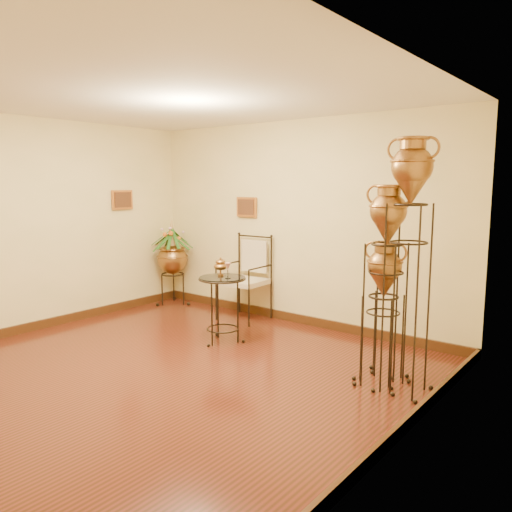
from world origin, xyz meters
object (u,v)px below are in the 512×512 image
Objects in this scene: amphora_mid at (386,285)px; side_table at (223,308)px; amphora_tall at (408,264)px; armchair at (244,278)px; planter_urn at (172,255)px.

amphora_mid is 2.19m from side_table.
amphora_tall is 3.04m from armchair.
planter_urn is at bearing 166.69° from amphora_tall.
amphora_tall is 4.44m from planter_urn.
side_table is at bearing -26.21° from planter_urn.
armchair is 1.17× the size of side_table.
amphora_mid is at bearing 173.79° from amphora_tall.
amphora_mid is 1.38× the size of planter_urn.
amphora_mid is at bearing -23.65° from armchair.
side_table is at bearing 179.33° from amphora_mid.
side_table is (-2.33, 0.05, -0.79)m from amphora_tall.
amphora_tall is 0.31m from amphora_mid.
amphora_tall is 2.31× the size of side_table.
amphora_tall reaches higher than planter_urn.
planter_urn is 1.51m from armchair.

